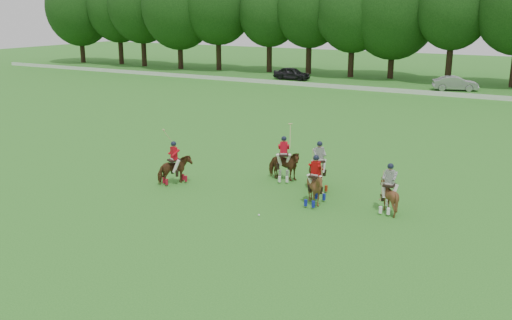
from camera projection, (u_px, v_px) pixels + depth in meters
The scene contains 11 objects.
ground at pixel (210, 217), 23.29m from camera, with size 180.00×180.00×0.00m, color #287320.
tree_line at pixel (457, 7), 61.54m from camera, with size 117.98×14.32×14.75m.
boundary_rail at pixel (427, 93), 55.28m from camera, with size 120.00×0.10×0.44m, color white.
car_left at pixel (292, 73), 66.79m from camera, with size 1.74×4.31×1.47m, color black.
car_mid at pixel (455, 83), 58.10m from camera, with size 1.55×4.45×1.47m, color #9A999F.
polo_red_a at pixel (175, 169), 27.45m from camera, with size 1.44×1.79×2.65m.
polo_red_b at pixel (284, 165), 28.00m from camera, with size 1.91×1.81×2.77m.
polo_red_c at pixel (315, 187), 24.53m from camera, with size 1.25×1.39×2.22m.
polo_stripe_a at pixel (319, 172), 26.59m from camera, with size 1.87×2.03×2.32m.
polo_stripe_b at pixel (389, 195), 23.67m from camera, with size 1.11×1.25×2.10m.
polo_ball at pixel (259, 215), 23.35m from camera, with size 0.09×0.09×0.09m, color white.
Camera 1 is at (12.30, -18.19, 8.31)m, focal length 40.00 mm.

